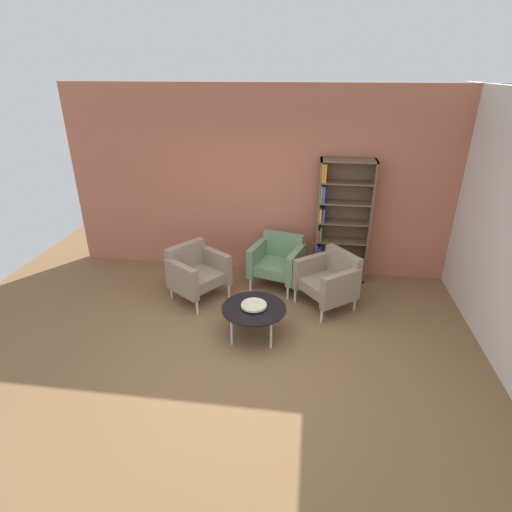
{
  "coord_description": "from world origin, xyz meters",
  "views": [
    {
      "loc": [
        0.63,
        -3.71,
        3.09
      ],
      "look_at": [
        0.01,
        0.84,
        0.95
      ],
      "focal_mm": 28.51,
      "sensor_mm": 36.0,
      "label": 1
    }
  ],
  "objects_px": {
    "bookshelf_tall": "(339,221)",
    "armchair_corner_red": "(330,279)",
    "armchair_by_bookshelf": "(278,260)",
    "armchair_spare_guest": "(196,271)",
    "coffee_table_low": "(254,309)",
    "decorative_bowl": "(254,305)"
  },
  "relations": [
    {
      "from": "bookshelf_tall",
      "to": "armchair_spare_guest",
      "type": "height_order",
      "value": "bookshelf_tall"
    },
    {
      "from": "coffee_table_low",
      "to": "armchair_corner_red",
      "type": "distance_m",
      "value": 1.27
    },
    {
      "from": "decorative_bowl",
      "to": "armchair_spare_guest",
      "type": "bearing_deg",
      "value": 139.38
    },
    {
      "from": "armchair_spare_guest",
      "to": "armchair_corner_red",
      "type": "bearing_deg",
      "value": -54.11
    },
    {
      "from": "bookshelf_tall",
      "to": "armchair_by_bookshelf",
      "type": "xyz_separation_m",
      "value": [
        -0.9,
        -0.39,
        -0.54
      ]
    },
    {
      "from": "bookshelf_tall",
      "to": "coffee_table_low",
      "type": "distance_m",
      "value": 2.12
    },
    {
      "from": "armchair_spare_guest",
      "to": "bookshelf_tall",
      "type": "bearing_deg",
      "value": -30.56
    },
    {
      "from": "coffee_table_low",
      "to": "armchair_by_bookshelf",
      "type": "height_order",
      "value": "armchair_by_bookshelf"
    },
    {
      "from": "decorative_bowl",
      "to": "armchair_corner_red",
      "type": "distance_m",
      "value": 1.27
    },
    {
      "from": "decorative_bowl",
      "to": "armchair_by_bookshelf",
      "type": "xyz_separation_m",
      "value": [
        0.18,
        1.35,
        -0.02
      ]
    },
    {
      "from": "armchair_by_bookshelf",
      "to": "coffee_table_low",
      "type": "bearing_deg",
      "value": -81.16
    },
    {
      "from": "decorative_bowl",
      "to": "armchair_spare_guest",
      "type": "relative_size",
      "value": 0.34
    },
    {
      "from": "bookshelf_tall",
      "to": "armchair_spare_guest",
      "type": "xyz_separation_m",
      "value": [
        -2.03,
        -0.92,
        -0.54
      ]
    },
    {
      "from": "armchair_by_bookshelf",
      "to": "armchair_spare_guest",
      "type": "xyz_separation_m",
      "value": [
        -1.14,
        -0.53,
        0.0
      ]
    },
    {
      "from": "bookshelf_tall",
      "to": "coffee_table_low",
      "type": "xyz_separation_m",
      "value": [
        -1.07,
        -1.74,
        -0.58
      ]
    },
    {
      "from": "bookshelf_tall",
      "to": "armchair_corner_red",
      "type": "distance_m",
      "value": 1.05
    },
    {
      "from": "coffee_table_low",
      "to": "decorative_bowl",
      "type": "height_order",
      "value": "decorative_bowl"
    },
    {
      "from": "coffee_table_low",
      "to": "decorative_bowl",
      "type": "xyz_separation_m",
      "value": [
        0.0,
        0.0,
        0.06
      ]
    },
    {
      "from": "decorative_bowl",
      "to": "armchair_corner_red",
      "type": "bearing_deg",
      "value": 41.9
    },
    {
      "from": "coffee_table_low",
      "to": "armchair_by_bookshelf",
      "type": "relative_size",
      "value": 0.92
    },
    {
      "from": "bookshelf_tall",
      "to": "armchair_spare_guest",
      "type": "distance_m",
      "value": 2.29
    },
    {
      "from": "bookshelf_tall",
      "to": "armchair_corner_red",
      "type": "bearing_deg",
      "value": -98.34
    }
  ]
}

